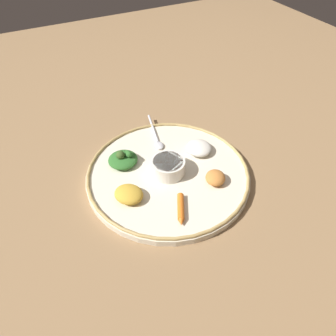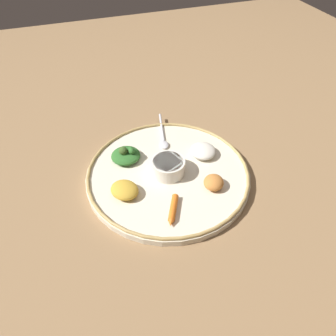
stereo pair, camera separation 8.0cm
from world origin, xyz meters
TOP-DOWN VIEW (x-y plane):
  - ground_plane at (0.00, 0.00)m, footprint 2.40×2.40m
  - platter at (0.00, 0.00)m, footprint 0.41×0.41m
  - platter_rim at (0.00, 0.00)m, footprint 0.41×0.41m
  - center_bowl at (0.00, 0.00)m, footprint 0.09×0.09m
  - spoon at (-0.14, 0.03)m, footprint 0.16×0.05m
  - greens_pile at (-0.08, -0.09)m, footprint 0.08×0.08m
  - carrot_near_spoon at (0.12, -0.03)m, footprint 0.08×0.05m
  - mound_rice_white at (-0.03, 0.11)m, footprint 0.07×0.07m
  - mound_lentil_yellow at (0.04, -0.12)m, footprint 0.09×0.09m
  - mound_squash at (0.08, 0.09)m, footprint 0.07×0.07m

SIDE VIEW (x-z plane):
  - ground_plane at x=0.00m, z-range 0.00..0.00m
  - platter at x=0.00m, z-range 0.00..0.02m
  - platter_rim at x=0.00m, z-range 0.02..0.02m
  - spoon at x=-0.14m, z-range 0.02..0.03m
  - carrot_near_spoon at x=0.12m, z-range 0.02..0.03m
  - mound_rice_white at x=-0.03m, z-range 0.02..0.04m
  - mound_lentil_yellow at x=0.04m, z-range 0.02..0.05m
  - greens_pile at x=-0.08m, z-range 0.01..0.05m
  - mound_squash at x=0.08m, z-range 0.02..0.05m
  - center_bowl at x=0.00m, z-range 0.02..0.06m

